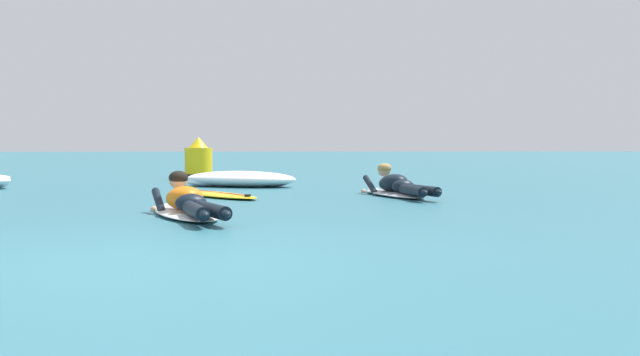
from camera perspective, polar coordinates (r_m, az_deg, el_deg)
ground_plane at (r=15.61m, az=-7.04°, el=-0.49°), size 120.00×120.00×0.00m
surfer_near at (r=8.86m, az=-9.40°, el=-1.90°), size 1.16×2.55×0.54m
surfer_far at (r=12.20m, az=5.48°, el=-0.65°), size 0.95×2.58×0.55m
drifting_surfboard at (r=12.18m, az=-7.43°, el=-1.17°), size 1.68×2.21×0.16m
whitewater_mid_right at (r=14.93m, az=-5.65°, el=-0.10°), size 2.42×1.86×0.29m
channel_marker_buoy at (r=18.10m, az=-8.62°, el=1.08°), size 0.64×0.64×0.94m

